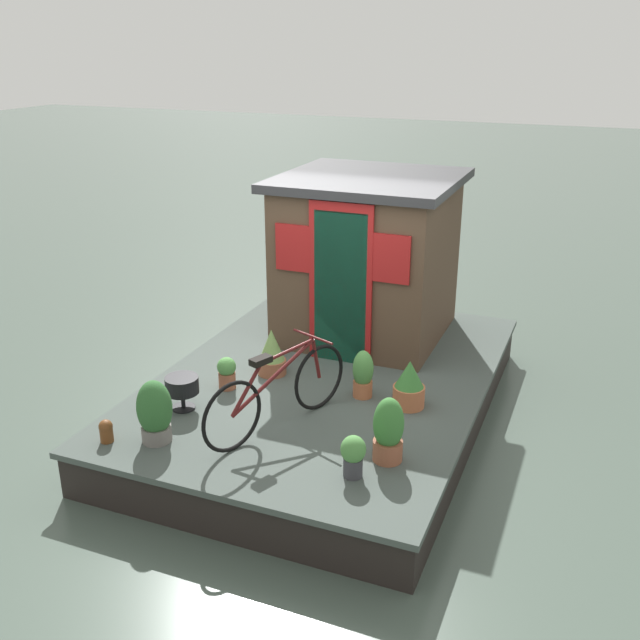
# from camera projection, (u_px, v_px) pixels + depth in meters

# --- Properties ---
(ground_plane) EXTENTS (60.00, 60.00, 0.00)m
(ground_plane) POSITION_uv_depth(u_px,v_px,m) (327.00, 414.00, 8.06)
(ground_plane) COLOR #47564C
(houseboat_deck) EXTENTS (4.81, 3.33, 0.49)m
(houseboat_deck) POSITION_uv_depth(u_px,v_px,m) (327.00, 394.00, 7.97)
(houseboat_deck) COLOR #424C47
(houseboat_deck) RESTS_ON ground_plane
(houseboat_cabin) EXTENTS (1.99, 2.00, 1.92)m
(houseboat_cabin) POSITION_uv_depth(u_px,v_px,m) (368.00, 256.00, 8.64)
(houseboat_cabin) COLOR #4C3828
(houseboat_cabin) RESTS_ON houseboat_deck
(bicycle) EXTENTS (1.64, 0.74, 0.79)m
(bicycle) POSITION_uv_depth(u_px,v_px,m) (278.00, 392.00, 6.67)
(bicycle) COLOR black
(bicycle) RESTS_ON houseboat_deck
(potted_plant_sage) EXTENTS (0.31, 0.31, 0.51)m
(potted_plant_sage) POSITION_uv_depth(u_px,v_px,m) (272.00, 353.00, 7.81)
(potted_plant_sage) COLOR #935138
(potted_plant_sage) RESTS_ON houseboat_deck
(potted_plant_rosemary) EXTENTS (0.21, 0.21, 0.50)m
(potted_plant_rosemary) POSITION_uv_depth(u_px,v_px,m) (363.00, 374.00, 7.31)
(potted_plant_rosemary) COLOR #B2603D
(potted_plant_rosemary) RESTS_ON houseboat_deck
(potted_plant_ivy) EXTENTS (0.21, 0.21, 0.37)m
(potted_plant_ivy) POSITION_uv_depth(u_px,v_px,m) (353.00, 455.00, 5.99)
(potted_plant_ivy) COLOR #38383D
(potted_plant_ivy) RESTS_ON houseboat_deck
(potted_plant_fern) EXTENTS (0.32, 0.32, 0.59)m
(potted_plant_fern) POSITION_uv_depth(u_px,v_px,m) (155.00, 412.00, 6.49)
(potted_plant_fern) COLOR slate
(potted_plant_fern) RESTS_ON houseboat_deck
(potted_plant_thyme) EXTENTS (0.20, 0.20, 0.34)m
(potted_plant_thyme) POSITION_uv_depth(u_px,v_px,m) (227.00, 372.00, 7.51)
(potted_plant_thyme) COLOR #935138
(potted_plant_thyme) RESTS_ON houseboat_deck
(potted_plant_mint) EXTENTS (0.32, 0.32, 0.48)m
(potted_plant_mint) POSITION_uv_depth(u_px,v_px,m) (409.00, 385.00, 7.12)
(potted_plant_mint) COLOR #B2603D
(potted_plant_mint) RESTS_ON houseboat_deck
(potted_plant_succulent) EXTENTS (0.26, 0.26, 0.59)m
(potted_plant_succulent) POSITION_uv_depth(u_px,v_px,m) (388.00, 431.00, 6.19)
(potted_plant_succulent) COLOR #935138
(potted_plant_succulent) RESTS_ON houseboat_deck
(charcoal_grill) EXTENTS (0.33, 0.33, 0.34)m
(charcoal_grill) POSITION_uv_depth(u_px,v_px,m) (182.00, 386.00, 7.07)
(charcoal_grill) COLOR black
(charcoal_grill) RESTS_ON houseboat_deck
(mooring_bollard) EXTENTS (0.13, 0.13, 0.21)m
(mooring_bollard) POSITION_uv_depth(u_px,v_px,m) (106.00, 430.00, 6.54)
(mooring_bollard) COLOR brown
(mooring_bollard) RESTS_ON houseboat_deck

